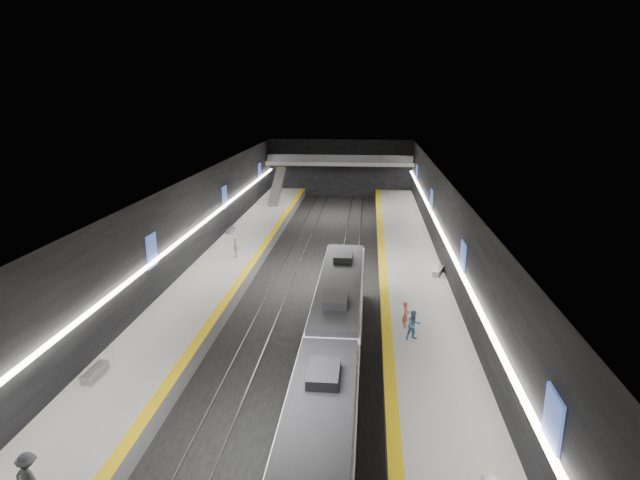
# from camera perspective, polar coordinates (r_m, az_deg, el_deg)

# --- Properties ---
(ground) EXTENTS (70.00, 70.00, 0.00)m
(ground) POSITION_cam_1_polar(r_m,az_deg,el_deg) (42.81, -0.44, -4.20)
(ground) COLOR black
(ground) RESTS_ON ground
(ceiling) EXTENTS (20.00, 70.00, 0.04)m
(ceiling) POSITION_cam_1_polar(r_m,az_deg,el_deg) (40.80, -0.47, 6.43)
(ceiling) COLOR beige
(ceiling) RESTS_ON wall_left
(wall_left) EXTENTS (0.04, 70.00, 8.00)m
(wall_left) POSITION_cam_1_polar(r_m,az_deg,el_deg) (43.74, -13.61, 1.27)
(wall_left) COLOR black
(wall_left) RESTS_ON ground
(wall_right) EXTENTS (0.04, 70.00, 8.00)m
(wall_right) POSITION_cam_1_polar(r_m,az_deg,el_deg) (41.86, 13.30, 0.64)
(wall_right) COLOR black
(wall_right) RESTS_ON ground
(wall_back) EXTENTS (20.00, 0.04, 8.00)m
(wall_back) POSITION_cam_1_polar(r_m,az_deg,el_deg) (75.91, 2.21, 7.67)
(wall_back) COLOR black
(wall_back) RESTS_ON ground
(platform_left) EXTENTS (5.00, 70.00, 1.00)m
(platform_left) POSITION_cam_1_polar(r_m,az_deg,el_deg) (43.99, -10.23, -3.21)
(platform_left) COLOR slate
(platform_left) RESTS_ON ground
(tile_surface_left) EXTENTS (5.00, 70.00, 0.02)m
(tile_surface_left) POSITION_cam_1_polar(r_m,az_deg,el_deg) (43.83, -10.26, -2.58)
(tile_surface_left) COLOR #ACACA7
(tile_surface_left) RESTS_ON platform_left
(tactile_strip_left) EXTENTS (0.60, 70.00, 0.02)m
(tactile_strip_left) POSITION_cam_1_polar(r_m,az_deg,el_deg) (43.30, -7.45, -2.67)
(tactile_strip_left) COLOR yellow
(tactile_strip_left) RESTS_ON platform_left
(platform_right) EXTENTS (5.00, 70.00, 1.00)m
(platform_right) POSITION_cam_1_polar(r_m,az_deg,el_deg) (42.59, 9.67, -3.82)
(platform_right) COLOR slate
(platform_right) RESTS_ON ground
(tile_surface_right) EXTENTS (5.00, 70.00, 0.02)m
(tile_surface_right) POSITION_cam_1_polar(r_m,az_deg,el_deg) (42.43, 9.70, -3.17)
(tile_surface_right) COLOR #ACACA7
(tile_surface_right) RESTS_ON platform_right
(tactile_strip_right) EXTENTS (0.60, 70.00, 0.02)m
(tactile_strip_right) POSITION_cam_1_polar(r_m,az_deg,el_deg) (42.30, 6.73, -3.09)
(tactile_strip_right) COLOR yellow
(tactile_strip_right) RESTS_ON platform_right
(rails) EXTENTS (6.52, 70.00, 0.12)m
(rails) POSITION_cam_1_polar(r_m,az_deg,el_deg) (42.79, -0.44, -4.12)
(rails) COLOR gray
(rails) RESTS_ON ground
(train) EXTENTS (2.69, 30.05, 3.60)m
(train) POSITION_cam_1_polar(r_m,az_deg,el_deg) (25.18, 1.14, -13.70)
(train) COLOR #0D1533
(train) RESTS_ON ground
(ad_posters) EXTENTS (19.94, 53.50, 2.20)m
(ad_posters) POSITION_cam_1_polar(r_m,az_deg,el_deg) (42.47, -0.32, 1.98)
(ad_posters) COLOR #3852A9
(ad_posters) RESTS_ON wall_left
(cove_light_left) EXTENTS (0.25, 68.60, 0.12)m
(cove_light_left) POSITION_cam_1_polar(r_m,az_deg,el_deg) (43.73, -13.34, 1.01)
(cove_light_left) COLOR white
(cove_light_left) RESTS_ON wall_left
(cove_light_right) EXTENTS (0.25, 68.60, 0.12)m
(cove_light_right) POSITION_cam_1_polar(r_m,az_deg,el_deg) (41.88, 13.01, 0.39)
(cove_light_right) COLOR white
(cove_light_right) RESTS_ON wall_right
(mezzanine_bridge) EXTENTS (20.00, 3.00, 1.50)m
(mezzanine_bridge) POSITION_cam_1_polar(r_m,az_deg,el_deg) (73.72, 2.12, 8.24)
(mezzanine_bridge) COLOR gray
(mezzanine_bridge) RESTS_ON wall_left
(escalator) EXTENTS (1.20, 7.50, 3.92)m
(escalator) POSITION_cam_1_polar(r_m,az_deg,el_deg) (68.07, -4.58, 5.76)
(escalator) COLOR #99999E
(escalator) RESTS_ON platform_left
(bench_left_near) EXTENTS (0.56, 1.85, 0.45)m
(bench_left_near) POSITION_cam_1_polar(r_m,az_deg,el_deg) (29.11, -22.87, -12.90)
(bench_left_near) COLOR #99999E
(bench_left_near) RESTS_ON platform_left
(bench_left_far) EXTENTS (0.55, 1.65, 0.40)m
(bench_left_far) POSITION_cam_1_polar(r_m,az_deg,el_deg) (53.55, -9.53, 1.01)
(bench_left_far) COLOR #99999E
(bench_left_far) RESTS_ON platform_left
(bench_right_far) EXTENTS (1.12, 1.90, 0.45)m
(bench_right_far) POSITION_cam_1_polar(r_m,az_deg,el_deg) (41.87, 12.52, -3.27)
(bench_right_far) COLOR #99999E
(bench_right_far) RESTS_ON platform_right
(passenger_right_a) EXTENTS (0.52, 0.66, 1.60)m
(passenger_right_a) POSITION_cam_1_polar(r_m,az_deg,el_deg) (32.14, 9.13, -7.90)
(passenger_right_a) COLOR #C8654A
(passenger_right_a) RESTS_ON platform_right
(passenger_right_b) EXTENTS (1.02, 0.92, 1.72)m
(passenger_right_b) POSITION_cam_1_polar(r_m,az_deg,el_deg) (30.71, 9.96, -8.98)
(passenger_right_b) COLOR teal
(passenger_right_b) RESTS_ON platform_right
(passenger_left_a) EXTENTS (0.74, 1.09, 1.71)m
(passenger_left_a) POSITION_cam_1_polar(r_m,az_deg,el_deg) (45.29, -9.02, -0.80)
(passenger_left_a) COLOR beige
(passenger_left_a) RESTS_ON platform_left
(passenger_left_b) EXTENTS (1.34, 0.96, 1.87)m
(passenger_left_b) POSITION_cam_1_polar(r_m,az_deg,el_deg) (22.05, -28.64, -21.40)
(passenger_left_b) COLOR #3E3F46
(passenger_left_b) RESTS_ON platform_left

